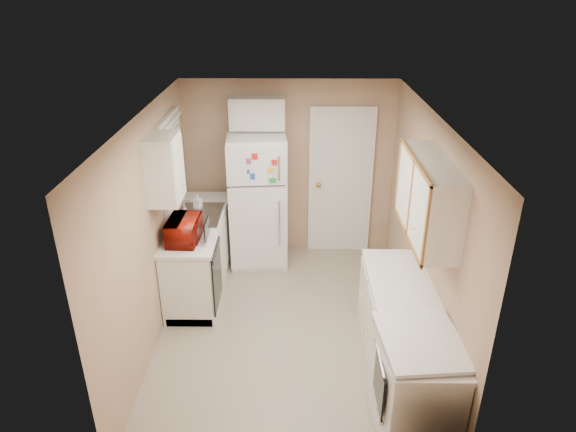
{
  "coord_description": "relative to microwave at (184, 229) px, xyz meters",
  "views": [
    {
      "loc": [
        0.05,
        -4.65,
        3.58
      ],
      "look_at": [
        0.0,
        0.5,
        1.15
      ],
      "focal_mm": 32.0,
      "sensor_mm": 36.0,
      "label": 1
    }
  ],
  "objects": [
    {
      "name": "left_counter",
      "position": [
        0.04,
        0.53,
        -0.6
      ],
      "size": [
        0.6,
        1.8,
        0.9
      ],
      "primitive_type": "cube",
      "color": "silver",
      "rests_on": "floor"
    },
    {
      "name": "refrigerator",
      "position": [
        0.73,
        1.19,
        -0.16
      ],
      "size": [
        0.79,
        0.77,
        1.78
      ],
      "primitive_type": "cube",
      "rotation": [
        0.0,
        0.0,
        0.08
      ],
      "color": "silver",
      "rests_on": "floor"
    },
    {
      "name": "interior_door",
      "position": [
        1.84,
        1.49,
        -0.03
      ],
      "size": [
        0.86,
        0.06,
        2.08
      ],
      "primitive_type": "cube",
      "color": "silver",
      "rests_on": "floor"
    },
    {
      "name": "dishwasher",
      "position": [
        0.33,
        -0.07,
        -0.56
      ],
      "size": [
        0.03,
        0.58,
        0.72
      ],
      "primitive_type": "cube",
      "color": "black",
      "rests_on": "floor"
    },
    {
      "name": "wall_front",
      "position": [
        1.14,
        -2.27,
        0.15
      ],
      "size": [
        2.8,
        2.8,
        0.0
      ],
      "primitive_type": "plane",
      "color": "tan",
      "rests_on": "floor"
    },
    {
      "name": "sink",
      "position": [
        0.04,
        0.68,
        -0.19
      ],
      "size": [
        0.54,
        0.74,
        0.16
      ],
      "primitive_type": "cube",
      "color": "gray",
      "rests_on": "left_counter"
    },
    {
      "name": "upper_cabinet_left",
      "position": [
        -0.11,
        -0.15,
        0.75
      ],
      "size": [
        0.3,
        0.45,
        0.7
      ],
      "primitive_type": "cube",
      "color": "silver",
      "rests_on": "wall_left"
    },
    {
      "name": "right_counter",
      "position": [
        2.24,
        -1.17,
        -0.6
      ],
      "size": [
        0.6,
        2.0,
        0.9
      ],
      "primitive_type": "cube",
      "color": "silver",
      "rests_on": "floor"
    },
    {
      "name": "microwave",
      "position": [
        0.0,
        0.0,
        0.0
      ],
      "size": [
        0.49,
        0.29,
        0.32
      ],
      "primitive_type": "imported",
      "rotation": [
        0.0,
        0.0,
        1.53
      ],
      "color": "maroon",
      "rests_on": "left_counter"
    },
    {
      "name": "window_blinds",
      "position": [
        -0.22,
        0.68,
        0.55
      ],
      "size": [
        0.1,
        0.98,
        1.08
      ],
      "primitive_type": "cube",
      "color": "silver",
      "rests_on": "wall_left"
    },
    {
      "name": "ceiling",
      "position": [
        1.14,
        -0.37,
        1.35
      ],
      "size": [
        3.8,
        3.8,
        0.0
      ],
      "primitive_type": "plane",
      "color": "white",
      "rests_on": "floor"
    },
    {
      "name": "wall_left",
      "position": [
        -0.26,
        -0.37,
        0.15
      ],
      "size": [
        3.8,
        3.8,
        0.0
      ],
      "primitive_type": "plane",
      "color": "tan",
      "rests_on": "floor"
    },
    {
      "name": "upper_cabinet_right",
      "position": [
        2.39,
        -0.87,
        0.75
      ],
      "size": [
        0.3,
        1.2,
        0.7
      ],
      "primitive_type": "cube",
      "color": "silver",
      "rests_on": "wall_right"
    },
    {
      "name": "wall_back",
      "position": [
        1.14,
        1.53,
        0.15
      ],
      "size": [
        2.8,
        2.8,
        0.0
      ],
      "primitive_type": "plane",
      "color": "tan",
      "rests_on": "floor"
    },
    {
      "name": "cabinet_over_fridge",
      "position": [
        0.74,
        1.38,
        0.95
      ],
      "size": [
        0.7,
        0.3,
        0.4
      ],
      "primitive_type": "cube",
      "color": "silver",
      "rests_on": "wall_back"
    },
    {
      "name": "stove",
      "position": [
        2.23,
        -1.73,
        -0.57
      ],
      "size": [
        0.7,
        0.84,
        0.96
      ],
      "primitive_type": "cube",
      "rotation": [
        0.0,
        0.0,
        0.09
      ],
      "color": "silver",
      "rests_on": "floor"
    },
    {
      "name": "wall_right",
      "position": [
        2.54,
        -0.37,
        0.15
      ],
      "size": [
        3.8,
        3.8,
        0.0
      ],
      "primitive_type": "plane",
      "color": "tan",
      "rests_on": "floor"
    },
    {
      "name": "soap_bottle",
      "position": [
        -0.01,
        0.89,
        -0.05
      ],
      "size": [
        0.11,
        0.11,
        0.19
      ],
      "primitive_type": "imported",
      "rotation": [
        0.0,
        0.0,
        -0.38
      ],
      "color": "silver",
      "rests_on": "left_counter"
    },
    {
      "name": "floor",
      "position": [
        1.14,
        -0.37,
        -1.05
      ],
      "size": [
        3.8,
        3.8,
        0.0
      ],
      "primitive_type": "plane",
      "color": "#ACA18B",
      "rests_on": "ground"
    }
  ]
}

